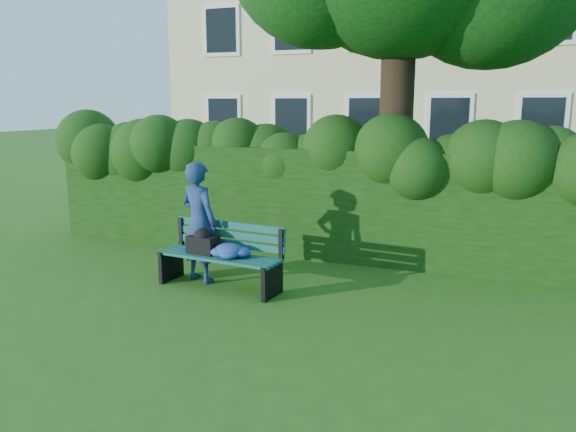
% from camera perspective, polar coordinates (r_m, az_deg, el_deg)
% --- Properties ---
extents(ground, '(80.00, 80.00, 0.00)m').
position_cam_1_polar(ground, '(7.67, -1.66, -7.80)').
color(ground, '#305819').
rests_on(ground, ground).
extents(apartment_building, '(16.00, 8.08, 12.00)m').
position_cam_1_polar(apartment_building, '(21.13, 14.41, 20.53)').
color(apartment_building, beige).
rests_on(apartment_building, ground).
extents(hedge, '(10.00, 1.00, 1.80)m').
position_cam_1_polar(hedge, '(9.45, 3.57, 1.48)').
color(hedge, black).
rests_on(hedge, ground).
extents(park_bench, '(1.81, 0.72, 0.89)m').
position_cam_1_polar(park_bench, '(7.81, -6.91, -3.68)').
color(park_bench, '#0E463C').
rests_on(park_bench, ground).
extents(man_reading, '(0.73, 0.58, 1.73)m').
position_cam_1_polar(man_reading, '(8.05, -9.02, -0.63)').
color(man_reading, navy).
rests_on(man_reading, ground).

